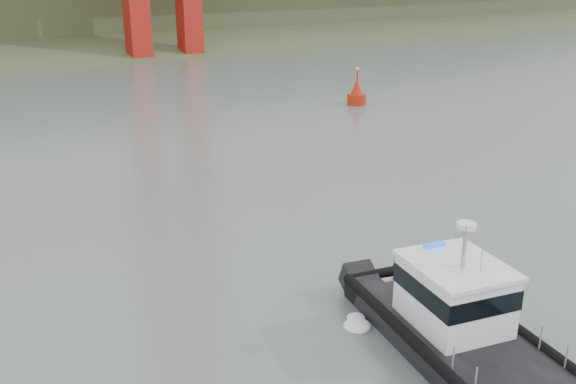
% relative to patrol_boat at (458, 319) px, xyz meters
% --- Properties ---
extents(ground, '(400.00, 400.00, 0.00)m').
position_rel_patrol_boat_xyz_m(ground, '(-0.81, 1.75, -1.24)').
color(ground, slate).
rests_on(ground, ground).
extents(patrol_boat, '(5.67, 10.75, 4.96)m').
position_rel_patrol_boat_xyz_m(patrol_boat, '(0.00, 0.00, 0.00)').
color(patrol_boat, black).
rests_on(patrol_boat, ground).
extents(nav_buoy, '(1.83, 1.83, 3.82)m').
position_rel_patrol_boat_xyz_m(nav_buoy, '(23.59, 35.13, -0.24)').
color(nav_buoy, '#A61C0B').
rests_on(nav_buoy, ground).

